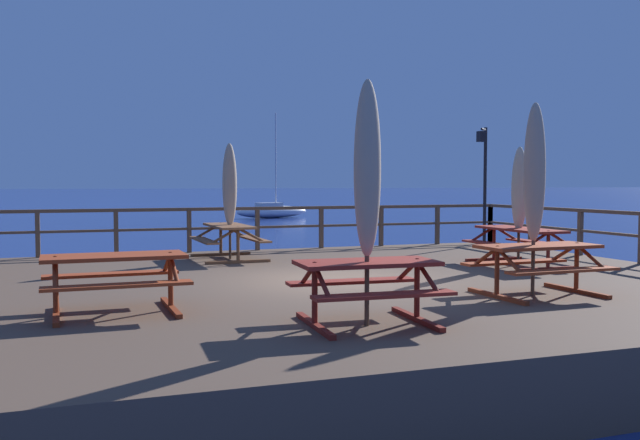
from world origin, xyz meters
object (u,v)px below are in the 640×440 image
Objects in this scene: patio_umbrella_tall_front at (519,190)px; sailboat_distant at (272,211)px; patio_umbrella_short_mid at (367,170)px; lamp_post_hooked at (484,167)px; picnic_table_front_left at (520,238)px; picnic_table_back_right at (367,279)px; picnic_table_mid_centre at (229,234)px; patio_umbrella_short_front at (230,185)px; picnic_table_front_right at (115,271)px; picnic_table_back_left at (538,259)px; patio_umbrella_tall_back_right at (535,173)px.

patio_umbrella_tall_front is 37.15m from sailboat_distant.
patio_umbrella_tall_front is at bearing 40.09° from patio_umbrella_short_mid.
patio_umbrella_short_mid is 0.91× the size of lamp_post_hooked.
lamp_post_hooked is at bearing 66.24° from picnic_table_front_left.
patio_umbrella_short_mid is at bearing -114.61° from picnic_table_back_right.
picnic_table_mid_centre is at bearing -171.36° from lamp_post_hooked.
patio_umbrella_short_front reaches higher than picnic_table_front_left.
picnic_table_front_right is at bearing -161.97° from picnic_table_front_left.
patio_umbrella_tall_front is 0.95× the size of patio_umbrella_short_front.
picnic_table_back_right is 1.30m from patio_umbrella_short_mid.
sailboat_distant is at bearing 82.26° from patio_umbrella_tall_front.
patio_umbrella_short_front is at bearing 117.24° from picnic_table_back_left.
picnic_table_mid_centre is 1.08m from patio_umbrella_short_front.
picnic_table_mid_centre is 6.33m from picnic_table_front_right.
picnic_table_mid_centre is 6.28m from patio_umbrella_tall_front.
picnic_table_front_left is at bearing -113.76° from lamp_post_hooked.
picnic_table_mid_centre is 0.78× the size of patio_umbrella_short_front.
lamp_post_hooked is at bearing 61.97° from patio_umbrella_tall_back_right.
sailboat_distant is at bearing 72.85° from patio_umbrella_short_front.
picnic_table_back_left is at bearing -8.69° from patio_umbrella_tall_back_right.
picnic_table_back_left is 1.02× the size of picnic_table_front_right.
patio_umbrella_short_mid is (2.77, -1.82, 1.29)m from picnic_table_front_right.
picnic_table_back_right is 3.45m from picnic_table_back_left.
patio_umbrella_tall_back_right is at bearing -63.28° from patio_umbrella_short_front.
picnic_table_mid_centre is at bearing 90.35° from patio_umbrella_short_mid.
picnic_table_mid_centre is at bearing 151.14° from patio_umbrella_tall_front.
patio_umbrella_tall_back_right is 8.45m from lamp_post_hooked.
patio_umbrella_short_mid is (-3.31, -1.17, 1.29)m from picnic_table_back_left.
picnic_table_back_right is 0.60× the size of patio_umbrella_short_mid.
patio_umbrella_short_mid reaches higher than picnic_table_front_left.
patio_umbrella_tall_back_right reaches higher than patio_umbrella_tall_front.
sailboat_distant is at bearing 82.23° from picnic_table_front_left.
patio_umbrella_short_mid is at bearing -89.65° from picnic_table_mid_centre.
patio_umbrella_tall_back_right is (3.23, 1.18, -0.01)m from patio_umbrella_short_mid.
patio_umbrella_short_front is 7.29m from lamp_post_hooked.
picnic_table_mid_centre is 7.26m from patio_umbrella_tall_back_right.
sailboat_distant is (7.16, 40.11, -2.21)m from patio_umbrella_tall_back_right.
patio_umbrella_short_mid is 11.24m from lamp_post_hooked.
patio_umbrella_short_mid is (-5.36, -4.46, 1.28)m from picnic_table_front_left.
sailboat_distant reaches higher than picnic_table_front_right.
patio_umbrella_short_front is 0.80× the size of lamp_post_hooked.
patio_umbrella_short_mid reaches higher than picnic_table_mid_centre.
picnic_table_front_left is at bearing -30.37° from patio_umbrella_short_front.
picnic_table_front_right is 3.55m from patio_umbrella_short_mid.
patio_umbrella_tall_back_right is at bearing 19.11° from picnic_table_back_right.
picnic_table_mid_centre is at bearing -107.17° from sailboat_distant.
picnic_table_back_left is 7.32m from patio_umbrella_short_front.
picnic_table_mid_centre and picnic_table_front_right have the same top height.
patio_umbrella_tall_front reaches higher than picnic_table_front_right.
patio_umbrella_short_front is (0.04, 0.07, 1.07)m from picnic_table_mid_centre.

